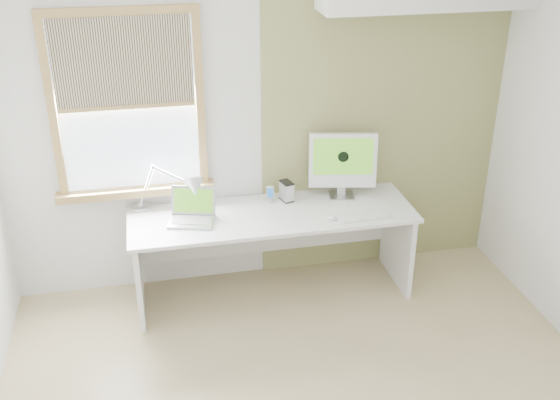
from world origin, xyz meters
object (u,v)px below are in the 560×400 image
object	(u,v)px
desk	(271,231)
external_drive	(286,191)
desk_lamp	(184,189)
laptop	(192,212)
imac	(343,162)

from	to	relation	value
desk	external_drive	distance (m)	0.34
desk_lamp	laptop	xyz separation A→B (m)	(0.04, -0.13, -0.14)
desk_lamp	desk	bearing A→B (deg)	-8.23
desk	desk_lamp	distance (m)	0.77
external_drive	desk_lamp	bearing A→B (deg)	-176.98
imac	desk	bearing A→B (deg)	-167.95
desk	external_drive	world-z (taller)	external_drive
external_drive	imac	distance (m)	0.50
desk_lamp	laptop	world-z (taller)	desk_lamp
desk	external_drive	xyz separation A→B (m)	(0.16, 0.14, 0.27)
external_drive	imac	size ratio (longest dim) A/B	0.29
desk	laptop	bearing A→B (deg)	-176.35
desk	desk_lamp	bearing A→B (deg)	171.77
laptop	imac	world-z (taller)	imac
desk_lamp	imac	xyz separation A→B (m)	(1.26, 0.04, 0.10)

